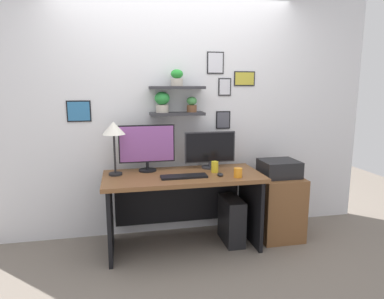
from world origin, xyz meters
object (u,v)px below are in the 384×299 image
(printer, at_px, (279,168))
(computer_tower_right, at_px, (231,220))
(monitor_left, at_px, (147,146))
(computer_mouse, at_px, (220,174))
(monitor_right, at_px, (210,149))
(desk_lamp, at_px, (114,131))
(drawer_cabinet, at_px, (277,206))
(desk, at_px, (182,194))
(coffee_mug, at_px, (238,173))
(water_cup, at_px, (215,167))
(keyboard, at_px, (184,176))

(printer, xyz_separation_m, computer_tower_right, (-0.52, -0.03, -0.52))
(monitor_left, relative_size, computer_mouse, 6.22)
(monitor_right, height_order, desk_lamp, desk_lamp)
(drawer_cabinet, height_order, printer, printer)
(computer_mouse, bearing_deg, computer_tower_right, 36.32)
(drawer_cabinet, bearing_deg, monitor_left, 172.06)
(desk_lamp, relative_size, printer, 1.37)
(desk, distance_m, coffee_mug, 0.61)
(computer_tower_right, bearing_deg, water_cup, 171.39)
(desk, xyz_separation_m, drawer_cabinet, (1.03, -0.03, -0.20))
(monitor_left, relative_size, monitor_right, 1.04)
(desk_lamp, bearing_deg, keyboard, -19.74)
(desk, xyz_separation_m, coffee_mug, (0.49, -0.26, 0.26))
(computer_mouse, relative_size, drawer_cabinet, 0.13)
(keyboard, distance_m, computer_tower_right, 0.74)
(desk, distance_m, printer, 1.05)
(water_cup, distance_m, printer, 0.70)
(monitor_right, bearing_deg, coffee_mug, -69.28)
(keyboard, distance_m, computer_mouse, 0.35)
(desk, relative_size, monitor_right, 2.87)
(keyboard, bearing_deg, monitor_left, 133.96)
(monitor_left, height_order, water_cup, monitor_left)
(desk_lamp, bearing_deg, desk, -5.56)
(monitor_left, height_order, drawer_cabinet, monitor_left)
(desk, bearing_deg, drawer_cabinet, -1.42)
(keyboard, distance_m, printer, 1.05)
(keyboard, bearing_deg, desk, 85.98)
(computer_tower_right, bearing_deg, computer_mouse, -143.68)
(coffee_mug, xyz_separation_m, water_cup, (-0.16, 0.23, 0.01))
(monitor_left, xyz_separation_m, desk_lamp, (-0.32, -0.10, 0.17))
(coffee_mug, relative_size, printer, 0.24)
(coffee_mug, relative_size, drawer_cabinet, 0.13)
(drawer_cabinet, relative_size, computer_tower_right, 1.41)
(desk, height_order, desk_lamp, desk_lamp)
(desk_lamp, height_order, coffee_mug, desk_lamp)
(desk, height_order, computer_tower_right, desk)
(desk, height_order, printer, printer)
(computer_tower_right, bearing_deg, monitor_left, 164.99)
(water_cup, distance_m, computer_tower_right, 0.60)
(monitor_left, xyz_separation_m, computer_mouse, (0.67, -0.35, -0.24))
(drawer_cabinet, bearing_deg, desk_lamp, 176.98)
(computer_mouse, relative_size, desk_lamp, 0.17)
(drawer_cabinet, bearing_deg, water_cup, -179.42)
(desk_lamp, bearing_deg, computer_mouse, -14.03)
(computer_mouse, xyz_separation_m, desk_lamp, (-0.98, 0.25, 0.41))
(monitor_right, xyz_separation_m, desk_lamp, (-0.97, -0.10, 0.23))
(keyboard, relative_size, computer_tower_right, 0.93)
(monitor_left, bearing_deg, keyboard, -46.04)
(monitor_right, relative_size, coffee_mug, 5.97)
(desk_lamp, xyz_separation_m, computer_tower_right, (1.15, -0.12, -0.94))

